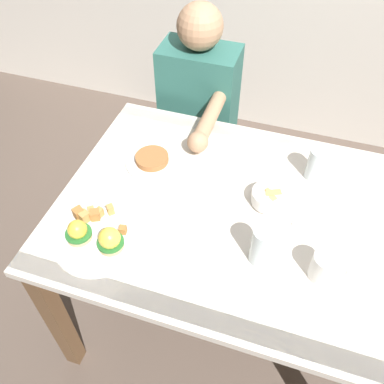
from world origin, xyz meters
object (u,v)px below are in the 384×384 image
fruit_bowl (269,197)px  eggs_benedict_plate (96,237)px  water_glass_near (262,247)px  coffee_mug (325,266)px  dining_table (233,229)px  side_plate (152,160)px  diner_person (198,112)px  water_glass_far (317,165)px  fork (312,231)px

fruit_bowl → eggs_benedict_plate: bearing=-146.0°
eggs_benedict_plate → water_glass_near: water_glass_near is taller
fruit_bowl → coffee_mug: 0.31m
dining_table → side_plate: (-0.35, 0.13, 0.12)m
fruit_bowl → diner_person: diner_person is taller
water_glass_near → side_plate: size_ratio=0.69×
water_glass_far → water_glass_near: bearing=-105.2°
eggs_benedict_plate → fruit_bowl: size_ratio=2.25×
dining_table → fruit_bowl: fruit_bowl is taller
diner_person → water_glass_far: bearing=-32.6°
fork → dining_table: bearing=177.9°
dining_table → side_plate: bearing=159.9°
dining_table → water_glass_near: (0.12, -0.16, 0.17)m
water_glass_near → water_glass_far: size_ratio=1.11×
fruit_bowl → side_plate: bearing=172.1°
eggs_benedict_plate → coffee_mug: coffee_mug is taller
dining_table → fruit_bowl: size_ratio=10.00×
side_plate → diner_person: size_ratio=0.18×
fork → water_glass_far: size_ratio=1.25×
eggs_benedict_plate → coffee_mug: 0.70m
diner_person → coffee_mug: bearing=-50.6°
fork → coffee_mug: bearing=-73.1°
dining_table → eggs_benedict_plate: (-0.38, -0.26, 0.13)m
dining_table → water_glass_near: size_ratio=8.65×
water_glass_far → side_plate: water_glass_far is taller
coffee_mug → water_glass_near: 0.19m
eggs_benedict_plate → water_glass_far: 0.80m
water_glass_near → side_plate: bearing=148.2°
coffee_mug → diner_person: diner_person is taller
dining_table → side_plate: side_plate is taller
fork → water_glass_far: bearing=96.1°
dining_table → diner_person: diner_person is taller
fruit_bowl → dining_table: bearing=-146.7°
side_plate → dining_table: bearing=-20.1°
water_glass_near → diner_person: size_ratio=0.12×
coffee_mug → water_glass_near: (-0.19, 0.00, 0.01)m
fruit_bowl → water_glass_far: size_ratio=0.96×
dining_table → coffee_mug: 0.38m
eggs_benedict_plate → diner_person: size_ratio=0.24×
eggs_benedict_plate → fork: 0.69m
fruit_bowl → water_glass_near: 0.23m
dining_table → fruit_bowl: (0.10, 0.07, 0.14)m
dining_table → fork: 0.28m
eggs_benedict_plate → water_glass_far: (0.62, 0.51, 0.03)m
coffee_mug → fork: bearing=106.9°
dining_table → water_glass_far: 0.37m
fruit_bowl → diner_person: 0.69m
water_glass_far → fruit_bowl: bearing=-126.1°
diner_person → water_glass_near: bearing=-59.9°
coffee_mug → fork: 0.17m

